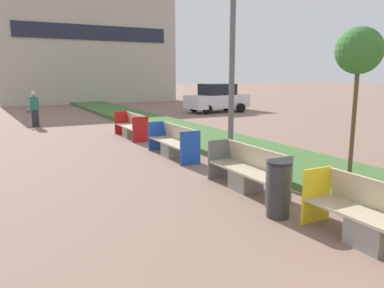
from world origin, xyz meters
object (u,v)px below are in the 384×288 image
at_px(pedestrian_walking, 34,109).
at_px(street_lamp_post, 233,15).
at_px(bench_grey_frame, 247,173).
at_px(parked_car_distant, 217,98).
at_px(sapling_tree_near, 359,52).
at_px(bench_yellow_frame, 375,222).
at_px(litter_bin, 279,189).
at_px(bench_blue_frame, 173,144).
at_px(bench_red_frame, 132,128).

bearing_deg(pedestrian_walking, street_lamp_post, -71.74).
distance_m(bench_grey_frame, parked_car_distant, 16.92).
height_order(sapling_tree_near, pedestrian_walking, sapling_tree_near).
height_order(bench_yellow_frame, litter_bin, litter_bin).
distance_m(bench_blue_frame, litter_bin, 5.33).
bearing_deg(sapling_tree_near, litter_bin, -161.64).
distance_m(bench_yellow_frame, parked_car_distant, 19.67).
height_order(bench_red_frame, pedestrian_walking, pedestrian_walking).
xyz_separation_m(bench_yellow_frame, pedestrian_walking, (-3.07, 15.82, 0.47)).
distance_m(bench_yellow_frame, street_lamp_post, 5.87).
bearing_deg(sapling_tree_near, bench_yellow_frame, -135.10).
xyz_separation_m(bench_blue_frame, street_lamp_post, (0.61, -2.19, 3.50)).
height_order(street_lamp_post, pedestrian_walking, street_lamp_post).
distance_m(bench_yellow_frame, litter_bin, 1.62).
xyz_separation_m(bench_yellow_frame, bench_blue_frame, (0.00, 6.86, 0.01)).
relative_size(bench_yellow_frame, parked_car_distant, 0.50).
bearing_deg(parked_car_distant, sapling_tree_near, -115.98).
xyz_separation_m(bench_red_frame, sapling_tree_near, (2.55, -8.22, 2.57)).
relative_size(bench_red_frame, sapling_tree_near, 0.66).
bearing_deg(sapling_tree_near, bench_blue_frame, 120.58).
relative_size(bench_red_frame, pedestrian_walking, 1.38).
relative_size(litter_bin, parked_car_distant, 0.23).
bearing_deg(sapling_tree_near, street_lamp_post, 132.36).
bearing_deg(bench_grey_frame, pedestrian_walking, 103.55).
distance_m(street_lamp_post, pedestrian_walking, 12.12).
relative_size(bench_blue_frame, street_lamp_post, 0.34).
relative_size(sapling_tree_near, pedestrian_walking, 2.10).
bearing_deg(street_lamp_post, bench_red_frame, 95.71).
relative_size(bench_grey_frame, street_lamp_post, 0.31).
distance_m(bench_grey_frame, bench_blue_frame, 3.77).
relative_size(sapling_tree_near, parked_car_distant, 0.81).
relative_size(bench_red_frame, parked_car_distant, 0.53).
height_order(bench_red_frame, parked_car_distant, parked_car_distant).
xyz_separation_m(bench_grey_frame, sapling_tree_near, (2.55, -0.55, 2.57)).
relative_size(street_lamp_post, parked_car_distant, 1.61).
distance_m(litter_bin, sapling_tree_near, 4.00).
height_order(bench_yellow_frame, bench_red_frame, same).
bearing_deg(bench_blue_frame, parked_car_distant, 52.94).
xyz_separation_m(bench_red_frame, parked_car_distant, (8.28, 7.06, 0.54)).
bearing_deg(street_lamp_post, bench_grey_frame, -111.11).
xyz_separation_m(bench_blue_frame, bench_red_frame, (-0.00, 3.91, -0.00)).
distance_m(bench_grey_frame, bench_red_frame, 7.68).
distance_m(bench_blue_frame, parked_car_distant, 13.76).
relative_size(bench_grey_frame, bench_blue_frame, 0.91).
height_order(litter_bin, pedestrian_walking, pedestrian_walking).
xyz_separation_m(bench_red_frame, pedestrian_walking, (-3.07, 5.05, 0.47)).
height_order(street_lamp_post, sapling_tree_near, street_lamp_post).
xyz_separation_m(bench_yellow_frame, bench_red_frame, (0.00, 10.77, 0.00)).
bearing_deg(bench_red_frame, litter_bin, -92.82).
relative_size(bench_yellow_frame, litter_bin, 2.21).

